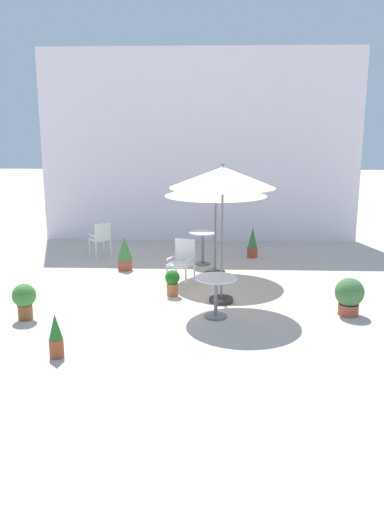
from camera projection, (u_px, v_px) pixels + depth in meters
ground_plane at (193, 292)px, 10.46m from camera, size 60.00×60.00×0.00m
villa_facade at (200, 147)px, 14.64m from camera, size 8.71×0.30×5.19m
patio_umbrella_0 at (223, 179)px, 9.36m from camera, size 1.87×1.87×2.53m
patio_umbrella_1 at (216, 188)px, 11.26m from camera, size 2.17×2.17×2.17m
cafe_table_0 at (203, 242)px, 12.45m from camera, size 0.64×0.64×0.77m
cafe_table_1 at (216, 290)px, 9.00m from camera, size 0.71×0.71×0.71m
patio_chair_0 at (183, 259)px, 10.82m from camera, size 0.58×0.59×0.94m
patio_chair_1 at (101, 237)px, 13.14m from camera, size 0.60×0.59×0.86m
potted_plant_0 at (172, 281)px, 10.21m from camera, size 0.28×0.28×0.50m
potted_plant_1 at (349, 295)px, 9.15m from camera, size 0.50×0.50×0.65m
potted_plant_2 at (56, 336)px, 7.47m from camera, size 0.20×0.20×0.64m
potted_plant_3 at (24, 299)px, 8.93m from camera, size 0.40×0.40×0.62m
potted_plant_4 at (125, 253)px, 12.01m from camera, size 0.35×0.35×0.75m
potted_plant_5 at (253, 243)px, 13.17m from camera, size 0.26×0.26×0.75m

